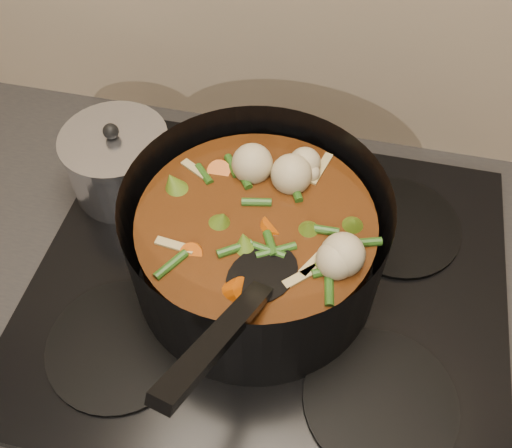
# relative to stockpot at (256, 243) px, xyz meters

# --- Properties ---
(counter) EXTENTS (2.64, 0.64, 0.91)m
(counter) POSITION_rel_stockpot_xyz_m (0.02, -0.01, -0.55)
(counter) COLOR brown
(counter) RESTS_ON ground
(stovetop) EXTENTS (0.62, 0.54, 0.03)m
(stovetop) POSITION_rel_stockpot_xyz_m (0.02, -0.01, -0.08)
(stovetop) COLOR black
(stovetop) RESTS_ON counter
(stockpot) EXTENTS (0.42, 0.48, 0.23)m
(stockpot) POSITION_rel_stockpot_xyz_m (0.00, 0.00, 0.00)
(stockpot) COLOR black
(stockpot) RESTS_ON stovetop
(saucepan) EXTENTS (0.15, 0.15, 0.12)m
(saucepan) POSITION_rel_stockpot_xyz_m (-0.23, 0.11, -0.02)
(saucepan) COLOR silver
(saucepan) RESTS_ON stovetop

